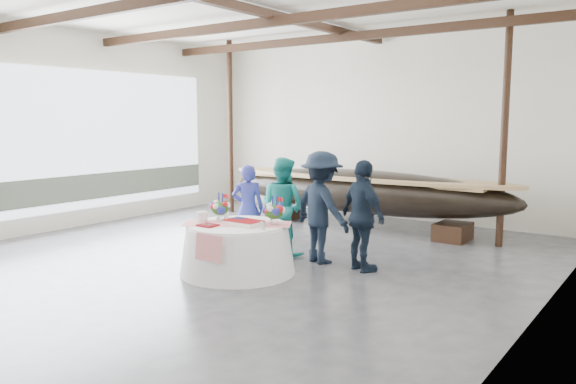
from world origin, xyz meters
The scene contains 13 objects.
floor centered at (0.00, 0.00, 0.00)m, with size 10.00×12.00×0.01m, color #3D3D42.
wall_back centered at (0.00, 6.00, 2.25)m, with size 10.00×0.02×4.50m, color silver.
wall_left centered at (-5.00, 0.00, 2.25)m, with size 0.02×12.00×4.50m, color silver.
wall_right centered at (5.00, 0.00, 2.25)m, with size 0.02×12.00×4.50m, color silver.
pavilion_structure centered at (0.00, 0.75, 4.00)m, with size 9.80×11.76×4.50m.
open_bay centered at (-4.95, 1.00, 1.83)m, with size 0.03×7.00×3.20m.
longboat_display centered at (0.42, 4.27, 0.86)m, with size 7.16×1.43×1.34m.
banquet_table centered at (0.58, -0.17, 0.40)m, with size 1.87×1.87×0.80m.
tabletop_items centered at (0.56, -0.03, 0.95)m, with size 1.76×1.38×0.40m.
guest_woman_blue centered at (-0.23, 1.07, 0.82)m, with size 0.60×0.39×1.64m, color navy.
guest_woman_teal centered at (0.46, 1.22, 0.90)m, with size 0.87×0.68×1.80m, color teal.
guest_man_left centered at (1.33, 1.19, 0.97)m, with size 1.25×0.72×1.94m, color black.
guest_man_right centered at (2.18, 1.11, 0.92)m, with size 1.07×0.45×1.83m, color black.
Camera 1 is at (6.46, -6.90, 2.50)m, focal length 35.00 mm.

